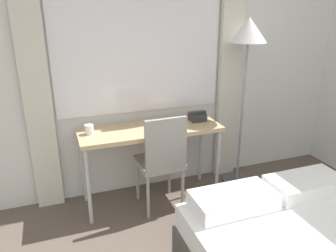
{
  "coord_description": "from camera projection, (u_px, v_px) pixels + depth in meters",
  "views": [
    {
      "loc": [
        -0.75,
        0.1,
        1.83
      ],
      "look_at": [
        0.11,
        2.46,
        0.92
      ],
      "focal_mm": 35.0,
      "sensor_mm": 36.0,
      "label": 1
    }
  ],
  "objects": [
    {
      "name": "wall_back_with_window",
      "position": [
        132.0,
        60.0,
        3.13
      ],
      "size": [
        5.72,
        0.13,
        2.7
      ],
      "color": "silver",
      "rests_on": "ground_plane"
    },
    {
      "name": "desk",
      "position": [
        150.0,
        135.0,
        3.1
      ],
      "size": [
        1.34,
        0.47,
        0.77
      ],
      "color": "tan",
      "rests_on": "ground_plane"
    },
    {
      "name": "desk_chair",
      "position": [
        162.0,
        158.0,
        2.99
      ],
      "size": [
        0.41,
        0.41,
        0.95
      ],
      "rotation": [
        0.0,
        0.0,
        0.02
      ],
      "color": "gray",
      "rests_on": "ground_plane"
    },
    {
      "name": "standing_lamp",
      "position": [
        247.0,
        47.0,
        3.16
      ],
      "size": [
        0.36,
        0.36,
        1.75
      ],
      "color": "#4C4C51",
      "rests_on": "ground_plane"
    },
    {
      "name": "telephone",
      "position": [
        197.0,
        116.0,
        3.26
      ],
      "size": [
        0.17,
        0.14,
        0.1
      ],
      "color": "#2D2D2D",
      "rests_on": "desk"
    },
    {
      "name": "book",
      "position": [
        160.0,
        125.0,
        3.11
      ],
      "size": [
        0.25,
        0.2,
        0.02
      ],
      "rotation": [
        0.0,
        0.0,
        0.04
      ],
      "color": "maroon",
      "rests_on": "desk"
    },
    {
      "name": "mug",
      "position": [
        89.0,
        129.0,
        2.91
      ],
      "size": [
        0.08,
        0.08,
        0.09
      ],
      "color": "white",
      "rests_on": "desk"
    }
  ]
}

